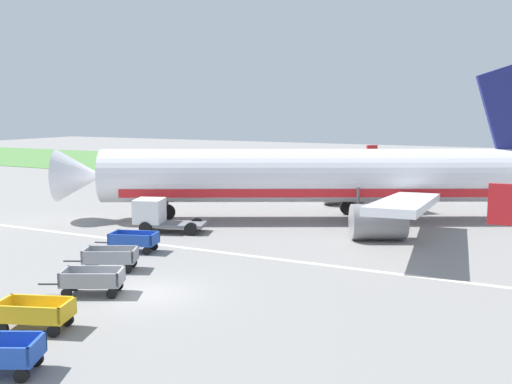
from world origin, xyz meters
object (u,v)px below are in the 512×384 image
Objects in this scene: baggage_cart_far_end at (134,241)px; service_truck_beside_carts at (157,215)px; airplane at (332,177)px; baggage_cart_third_in_row at (92,280)px; baggage_cart_fourth_in_row at (110,258)px; baggage_cart_second_in_row at (35,314)px.

service_truck_beside_carts reaches higher than baggage_cart_far_end.
service_truck_beside_carts is (-8.39, -9.02, -1.95)m from airplane.
baggage_cart_third_in_row is 3.92m from baggage_cart_fourth_in_row.
baggage_cart_far_end is at bearing -66.92° from service_truck_beside_carts.
airplane is at bearing 66.15° from baggage_cart_far_end.
airplane reaches higher than baggage_cart_far_end.
baggage_cart_far_end is at bearing 115.71° from baggage_cart_third_in_row.
baggage_cart_fourth_in_row is at bearing -68.24° from baggage_cart_far_end.
service_truck_beside_carts is (-5.53, 12.06, 0.50)m from baggage_cart_third_in_row.
baggage_cart_second_in_row is at bearing -67.74° from service_truck_beside_carts.
baggage_cart_third_in_row is 0.73× the size of service_truck_beside_carts.
airplane reaches higher than service_truck_beside_carts.
baggage_cart_second_in_row and baggage_cart_fourth_in_row have the same top height.
baggage_cart_third_in_row is (-2.86, -21.08, -2.45)m from airplane.
airplane reaches higher than baggage_cart_fourth_in_row.
airplane is 25.42m from baggage_cart_second_in_row.
airplane is 12.47m from service_truck_beside_carts.
baggage_cart_second_in_row and baggage_cart_far_end have the same top height.
service_truck_beside_carts reaches higher than baggage_cart_second_in_row.
baggage_cart_second_in_row is 0.99× the size of baggage_cart_far_end.
airplane is at bearing 82.27° from baggage_cart_third_in_row.
baggage_cart_far_end is (-1.43, 3.59, 0.00)m from baggage_cart_fourth_in_row.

